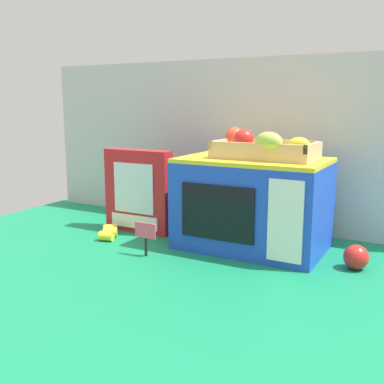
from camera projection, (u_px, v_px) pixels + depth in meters
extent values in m
plane|color=#147A4C|center=(194.00, 243.00, 1.47)|extent=(1.70, 1.70, 0.00)
cube|color=#B7BABF|center=(233.00, 143.00, 1.67)|extent=(1.61, 0.03, 0.60)
cube|color=blue|center=(252.00, 205.00, 1.41)|extent=(0.44, 0.28, 0.27)
cube|color=yellow|center=(254.00, 160.00, 1.38)|extent=(0.44, 0.28, 0.01)
cube|color=black|center=(217.00, 213.00, 1.31)|extent=(0.23, 0.01, 0.16)
cube|color=white|center=(285.00, 221.00, 1.21)|extent=(0.10, 0.01, 0.22)
cube|color=tan|center=(265.00, 154.00, 1.37)|extent=(0.30, 0.17, 0.03)
cube|color=tan|center=(256.00, 147.00, 1.30)|extent=(0.30, 0.01, 0.02)
cube|color=tan|center=(274.00, 143.00, 1.43)|extent=(0.30, 0.01, 0.02)
cube|color=tan|center=(222.00, 143.00, 1.43)|extent=(0.01, 0.17, 0.02)
cube|color=tan|center=(313.00, 147.00, 1.30)|extent=(0.01, 0.17, 0.02)
ellipsoid|color=#9EC647|center=(269.00, 142.00, 1.29)|extent=(0.10, 0.09, 0.06)
ellipsoid|color=yellow|center=(299.00, 144.00, 1.31)|extent=(0.06, 0.04, 0.04)
sphere|color=#E04228|center=(234.00, 136.00, 1.47)|extent=(0.06, 0.06, 0.06)
sphere|color=red|center=(244.00, 139.00, 1.37)|extent=(0.06, 0.06, 0.06)
cube|color=red|center=(138.00, 191.00, 1.59)|extent=(0.25, 0.05, 0.29)
cube|color=silver|center=(133.00, 188.00, 1.56)|extent=(0.16, 0.00, 0.17)
cube|color=white|center=(134.00, 222.00, 1.58)|extent=(0.19, 0.00, 0.05)
cylinder|color=black|center=(146.00, 247.00, 1.34)|extent=(0.01, 0.01, 0.06)
cube|color=#F44C6B|center=(145.00, 230.00, 1.33)|extent=(0.07, 0.00, 0.05)
cylinder|color=yellow|center=(106.00, 236.00, 1.49)|extent=(0.05, 0.04, 0.03)
cylinder|color=yellow|center=(110.00, 232.00, 1.54)|extent=(0.06, 0.05, 0.03)
cylinder|color=yellow|center=(110.00, 229.00, 1.58)|extent=(0.05, 0.05, 0.03)
sphere|color=red|center=(356.00, 257.00, 1.23)|extent=(0.07, 0.07, 0.07)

